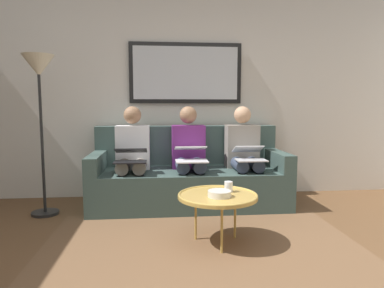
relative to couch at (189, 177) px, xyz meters
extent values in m
cube|color=beige|center=(0.00, -0.48, 0.99)|extent=(6.00, 0.12, 2.60)
cube|color=brown|center=(0.00, 1.27, -0.31)|extent=(2.60, 1.80, 0.01)
cube|color=#384C47|center=(0.00, 0.07, -0.10)|extent=(2.20, 0.90, 0.42)
cube|color=#384C47|center=(0.00, -0.28, 0.35)|extent=(2.20, 0.20, 0.48)
cube|color=#384C47|center=(-1.03, 0.07, 0.21)|extent=(0.14, 0.90, 0.20)
cube|color=#384C47|center=(1.03, 0.07, 0.21)|extent=(0.14, 0.90, 0.20)
cube|color=black|center=(0.00, -0.39, 1.24)|extent=(1.39, 0.04, 0.75)
cube|color=#B2B7BC|center=(0.00, -0.37, 1.24)|extent=(1.29, 0.01, 0.65)
cylinder|color=tan|center=(-0.13, 1.22, 0.09)|extent=(0.66, 0.66, 0.03)
torus|color=tan|center=(-0.13, 1.22, 0.10)|extent=(0.66, 0.66, 0.02)
cylinder|color=#B28E42|center=(-0.13, 1.41, -0.12)|extent=(0.02, 0.02, 0.39)
cylinder|color=#B28E42|center=(-0.31, 1.12, -0.12)|extent=(0.02, 0.02, 0.39)
cylinder|color=#B28E42|center=(0.04, 1.12, -0.12)|extent=(0.02, 0.02, 0.39)
cylinder|color=silver|center=(-0.24, 1.13, 0.15)|extent=(0.07, 0.07, 0.09)
cylinder|color=beige|center=(-0.14, 1.28, 0.13)|extent=(0.19, 0.19, 0.05)
cube|color=gray|center=(-0.64, -0.03, 0.36)|extent=(0.38, 0.22, 0.50)
sphere|color=tan|center=(-0.64, -0.03, 0.73)|extent=(0.20, 0.20, 0.20)
cylinder|color=#384256|center=(-0.73, 0.18, 0.18)|extent=(0.14, 0.42, 0.14)
cylinder|color=#384256|center=(-0.55, 0.18, 0.18)|extent=(0.14, 0.42, 0.14)
cylinder|color=#384256|center=(-0.73, 0.39, -0.10)|extent=(0.11, 0.11, 0.42)
cylinder|color=#384256|center=(-0.55, 0.39, -0.10)|extent=(0.11, 0.11, 0.42)
cube|color=silver|center=(-0.64, 0.39, 0.25)|extent=(0.32, 0.21, 0.01)
cube|color=silver|center=(-0.64, 0.24, 0.36)|extent=(0.32, 0.20, 0.09)
cube|color=#A5C6EA|center=(-0.64, 0.24, 0.36)|extent=(0.29, 0.17, 0.08)
cube|color=#66236B|center=(0.00, -0.03, 0.36)|extent=(0.38, 0.22, 0.50)
sphere|color=#997051|center=(0.00, -0.03, 0.73)|extent=(0.20, 0.20, 0.20)
cylinder|color=#384256|center=(-0.09, 0.18, 0.18)|extent=(0.14, 0.42, 0.14)
cylinder|color=#384256|center=(0.09, 0.18, 0.18)|extent=(0.14, 0.42, 0.14)
cylinder|color=#384256|center=(-0.09, 0.39, -0.10)|extent=(0.11, 0.11, 0.42)
cylinder|color=#384256|center=(0.09, 0.39, -0.10)|extent=(0.11, 0.11, 0.42)
cube|color=white|center=(0.00, 0.39, 0.25)|extent=(0.34, 0.24, 0.01)
cube|color=white|center=(0.00, 0.24, 0.38)|extent=(0.34, 0.23, 0.06)
cube|color=#A5C6EA|center=(0.00, 0.25, 0.38)|extent=(0.30, 0.20, 0.05)
cube|color=silver|center=(0.64, -0.03, 0.36)|extent=(0.38, 0.22, 0.50)
sphere|color=#997051|center=(0.64, -0.03, 0.73)|extent=(0.20, 0.20, 0.20)
cylinder|color=gray|center=(0.55, 0.18, 0.18)|extent=(0.14, 0.42, 0.14)
cylinder|color=gray|center=(0.73, 0.18, 0.18)|extent=(0.14, 0.42, 0.14)
cylinder|color=gray|center=(0.55, 0.39, -0.10)|extent=(0.11, 0.11, 0.42)
cylinder|color=gray|center=(0.73, 0.39, -0.10)|extent=(0.11, 0.11, 0.42)
cube|color=black|center=(0.64, 0.39, 0.25)|extent=(0.34, 0.20, 0.01)
cube|color=black|center=(0.64, 0.26, 0.36)|extent=(0.34, 0.20, 0.07)
cube|color=#A5C6EA|center=(0.64, 0.26, 0.36)|extent=(0.30, 0.17, 0.05)
cylinder|color=black|center=(1.55, 0.27, -0.30)|extent=(0.28, 0.28, 0.03)
cylinder|color=black|center=(1.55, 0.27, 0.44)|extent=(0.03, 0.03, 1.50)
cone|color=beige|center=(1.55, 0.27, 1.24)|extent=(0.32, 0.32, 0.22)
camera|label=1|loc=(0.34, 3.95, 0.83)|focal=32.20mm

